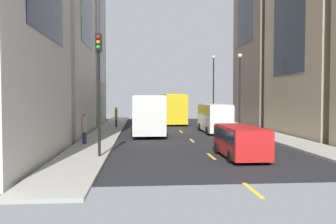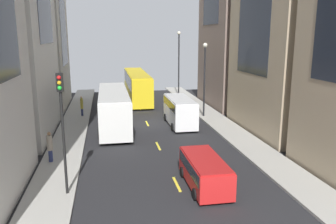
% 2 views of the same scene
% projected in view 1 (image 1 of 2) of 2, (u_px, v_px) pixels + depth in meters
% --- Properties ---
extents(ground_plane, '(40.28, 40.28, 0.00)m').
position_uv_depth(ground_plane, '(181.00, 132.00, 32.94)').
color(ground_plane, black).
extents(sidewalk_west, '(2.60, 44.00, 0.15)m').
position_uv_depth(sidewalk_west, '(107.00, 131.00, 32.39)').
color(sidewalk_west, '#9E9B93').
rests_on(sidewalk_west, ground).
extents(sidewalk_east, '(2.60, 44.00, 0.15)m').
position_uv_depth(sidewalk_east, '(252.00, 130.00, 33.49)').
color(sidewalk_east, '#9E9B93').
rests_on(sidewalk_east, ground).
extents(lane_stripe_0, '(0.16, 2.00, 0.01)m').
position_uv_depth(lane_stripe_0, '(253.00, 190.00, 12.03)').
color(lane_stripe_0, yellow).
rests_on(lane_stripe_0, ground).
extents(lane_stripe_1, '(0.16, 2.00, 0.01)m').
position_uv_depth(lane_stripe_1, '(211.00, 156.00, 19.00)').
color(lane_stripe_1, yellow).
rests_on(lane_stripe_1, ground).
extents(lane_stripe_2, '(0.16, 2.00, 0.01)m').
position_uv_depth(lane_stripe_2, '(192.00, 141.00, 25.97)').
color(lane_stripe_2, yellow).
rests_on(lane_stripe_2, ground).
extents(lane_stripe_3, '(0.16, 2.00, 0.01)m').
position_uv_depth(lane_stripe_3, '(181.00, 131.00, 32.94)').
color(lane_stripe_3, yellow).
rests_on(lane_stripe_3, ground).
extents(lane_stripe_4, '(0.16, 2.00, 0.01)m').
position_uv_depth(lane_stripe_4, '(174.00, 126.00, 39.92)').
color(lane_stripe_4, yellow).
rests_on(lane_stripe_4, ground).
extents(lane_stripe_5, '(0.16, 2.00, 0.01)m').
position_uv_depth(lane_stripe_5, '(169.00, 121.00, 46.89)').
color(lane_stripe_5, yellow).
rests_on(lane_stripe_5, ground).
extents(lane_stripe_6, '(0.16, 2.00, 0.01)m').
position_uv_depth(lane_stripe_6, '(165.00, 118.00, 53.86)').
color(lane_stripe_6, yellow).
rests_on(lane_stripe_6, ground).
extents(building_west_2, '(6.65, 9.44, 21.83)m').
position_uv_depth(building_west_2, '(74.00, 33.00, 41.78)').
color(building_west_2, '#B7B2A8').
rests_on(building_west_2, ground).
extents(city_bus_white, '(2.80, 11.82, 3.35)m').
position_uv_depth(city_bus_white, '(148.00, 111.00, 31.95)').
color(city_bus_white, silver).
rests_on(city_bus_white, ground).
extents(streetcar_yellow, '(2.70, 14.54, 3.59)m').
position_uv_depth(streetcar_yellow, '(171.00, 106.00, 45.78)').
color(streetcar_yellow, yellow).
rests_on(streetcar_yellow, ground).
extents(delivery_van_white, '(2.26, 6.11, 2.58)m').
position_uv_depth(delivery_van_white, '(214.00, 116.00, 31.99)').
color(delivery_van_white, white).
rests_on(delivery_van_white, ground).
extents(car_red_0, '(2.03, 4.75, 1.66)m').
position_uv_depth(car_red_0, '(240.00, 139.00, 18.53)').
color(car_red_0, red).
rests_on(car_red_0, ground).
extents(pedestrian_crossing_mid, '(0.28, 0.28, 2.05)m').
position_uv_depth(pedestrian_crossing_mid, '(116.00, 116.00, 36.23)').
color(pedestrian_crossing_mid, navy).
rests_on(pedestrian_crossing_mid, ground).
extents(pedestrian_crossing_near, '(0.36, 0.36, 2.01)m').
position_uv_depth(pedestrian_crossing_near, '(84.00, 128.00, 22.96)').
color(pedestrian_crossing_near, navy).
rests_on(pedestrian_crossing_near, ground).
extents(traffic_light_near_corner, '(0.32, 0.44, 6.28)m').
position_uv_depth(traffic_light_near_corner, '(99.00, 72.00, 17.98)').
color(traffic_light_near_corner, black).
rests_on(traffic_light_near_corner, ground).
extents(streetlamp_near, '(0.44, 0.44, 8.67)m').
position_uv_depth(streetlamp_near, '(214.00, 82.00, 47.10)').
color(streetlamp_near, black).
rests_on(streetlamp_near, ground).
extents(streetlamp_far, '(0.44, 0.44, 7.39)m').
position_uv_depth(streetlamp_far, '(240.00, 83.00, 34.78)').
color(streetlamp_far, black).
rests_on(streetlamp_far, ground).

